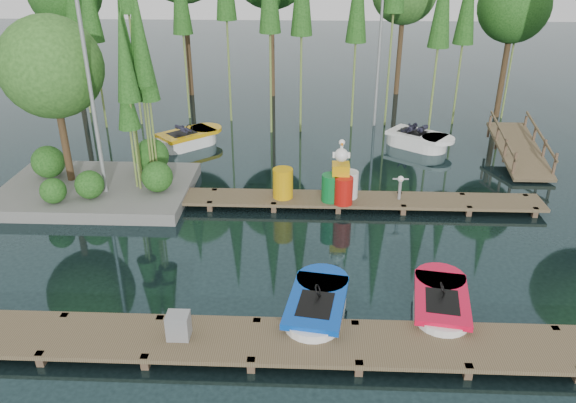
{
  "coord_description": "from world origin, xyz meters",
  "views": [
    {
      "loc": [
        1.11,
        -13.79,
        7.97
      ],
      "look_at": [
        0.5,
        0.5,
        1.1
      ],
      "focal_mm": 35.0,
      "sensor_mm": 36.0,
      "label": 1
    }
  ],
  "objects_px": {
    "utility_cabinet": "(178,326)",
    "boat_red": "(440,306)",
    "boat_blue": "(317,309)",
    "yellow_barrel": "(283,183)",
    "island": "(77,100)",
    "drum_cluster": "(341,183)",
    "boat_yellow_far": "(188,139)"
  },
  "relations": [
    {
      "from": "island",
      "to": "boat_red",
      "type": "relative_size",
      "value": 2.41
    },
    {
      "from": "boat_blue",
      "to": "utility_cabinet",
      "type": "distance_m",
      "value": 3.12
    },
    {
      "from": "boat_blue",
      "to": "drum_cluster",
      "type": "xyz_separation_m",
      "value": [
        0.77,
        5.71,
        0.62
      ]
    },
    {
      "from": "boat_blue",
      "to": "utility_cabinet",
      "type": "height_order",
      "value": "utility_cabinet"
    },
    {
      "from": "yellow_barrel",
      "to": "boat_red",
      "type": "bearing_deg",
      "value": -55.17
    },
    {
      "from": "boat_red",
      "to": "boat_blue",
      "type": "bearing_deg",
      "value": -165.66
    },
    {
      "from": "boat_red",
      "to": "utility_cabinet",
      "type": "bearing_deg",
      "value": -157.11
    },
    {
      "from": "boat_blue",
      "to": "yellow_barrel",
      "type": "relative_size",
      "value": 3.0
    },
    {
      "from": "drum_cluster",
      "to": "island",
      "type": "bearing_deg",
      "value": 173.58
    },
    {
      "from": "drum_cluster",
      "to": "boat_yellow_far",
      "type": "bearing_deg",
      "value": 137.1
    },
    {
      "from": "island",
      "to": "boat_yellow_far",
      "type": "height_order",
      "value": "island"
    },
    {
      "from": "boat_blue",
      "to": "yellow_barrel",
      "type": "height_order",
      "value": "yellow_barrel"
    },
    {
      "from": "utility_cabinet",
      "to": "boat_red",
      "type": "bearing_deg",
      "value": 13.68
    },
    {
      "from": "boat_red",
      "to": "utility_cabinet",
      "type": "height_order",
      "value": "utility_cabinet"
    },
    {
      "from": "boat_blue",
      "to": "boat_yellow_far",
      "type": "xyz_separation_m",
      "value": [
        -5.26,
        11.31,
        0.04
      ]
    },
    {
      "from": "utility_cabinet",
      "to": "yellow_barrel",
      "type": "bearing_deg",
      "value": 75.4
    },
    {
      "from": "boat_blue",
      "to": "island",
      "type": "bearing_deg",
      "value": 147.92
    },
    {
      "from": "boat_yellow_far",
      "to": "utility_cabinet",
      "type": "bearing_deg",
      "value": -102.3
    },
    {
      "from": "utility_cabinet",
      "to": "yellow_barrel",
      "type": "xyz_separation_m",
      "value": [
        1.82,
        7.0,
        0.2
      ]
    },
    {
      "from": "boat_blue",
      "to": "boat_red",
      "type": "relative_size",
      "value": 1.04
    },
    {
      "from": "utility_cabinet",
      "to": "drum_cluster",
      "type": "height_order",
      "value": "drum_cluster"
    },
    {
      "from": "boat_red",
      "to": "drum_cluster",
      "type": "bearing_deg",
      "value": 119.95
    },
    {
      "from": "island",
      "to": "drum_cluster",
      "type": "xyz_separation_m",
      "value": [
        8.39,
        -0.94,
        -2.29
      ]
    },
    {
      "from": "island",
      "to": "utility_cabinet",
      "type": "bearing_deg",
      "value": -58.75
    },
    {
      "from": "boat_blue",
      "to": "utility_cabinet",
      "type": "xyz_separation_m",
      "value": [
        -2.89,
        -1.14,
        0.32
      ]
    },
    {
      "from": "boat_red",
      "to": "yellow_barrel",
      "type": "distance_m",
      "value": 6.85
    },
    {
      "from": "boat_blue",
      "to": "drum_cluster",
      "type": "distance_m",
      "value": 5.79
    },
    {
      "from": "boat_red",
      "to": "boat_yellow_far",
      "type": "xyz_separation_m",
      "value": [
        -8.1,
        11.06,
        0.05
      ]
    },
    {
      "from": "yellow_barrel",
      "to": "drum_cluster",
      "type": "bearing_deg",
      "value": -4.78
    },
    {
      "from": "boat_blue",
      "to": "yellow_barrel",
      "type": "xyz_separation_m",
      "value": [
        -1.07,
        5.86,
        0.52
      ]
    },
    {
      "from": "island",
      "to": "drum_cluster",
      "type": "relative_size",
      "value": 3.36
    },
    {
      "from": "boat_red",
      "to": "boat_yellow_far",
      "type": "relative_size",
      "value": 0.94
    }
  ]
}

